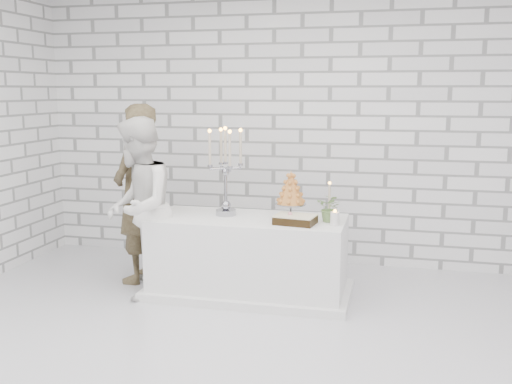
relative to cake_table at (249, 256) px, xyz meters
The scene contains 12 objects.
ground 1.34m from the cake_table, 77.16° to the right, with size 6.00×5.00×0.01m, color silver.
wall_back 1.70m from the cake_table, 77.07° to the left, with size 6.00×0.01×3.00m, color white.
wall_front 3.93m from the cake_table, 85.65° to the right, with size 6.00×0.01×3.00m, color white.
cake_table is the anchor object (origin of this frame).
groom 1.32m from the cake_table, behind, with size 0.66×0.43×1.80m, color #392E1C.
bride 1.13m from the cake_table, 166.12° to the right, with size 0.82×0.64×1.69m, color white.
candelabra 0.83m from the cake_table, 166.09° to the left, with size 0.34×0.34×0.84m, color #92939C, non-canonical shape.
croquembouche 0.72m from the cake_table, 10.94° to the left, with size 0.29×0.29×0.44m, color #A86125, non-canonical shape.
chocolate_cake 0.65m from the cake_table, 18.31° to the right, with size 0.35×0.25×0.08m, color black.
pillar_candle 0.94m from the cake_table, ahead, with size 0.08×0.08×0.12m, color white.
extra_taper 0.92m from the cake_table, 12.82° to the left, with size 0.06×0.06×0.32m, color #C0B097.
flowers 0.91m from the cake_table, ahead, with size 0.23×0.20×0.25m, color #487B3C.
Camera 1 is at (1.04, -3.95, 1.93)m, focal length 41.27 mm.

